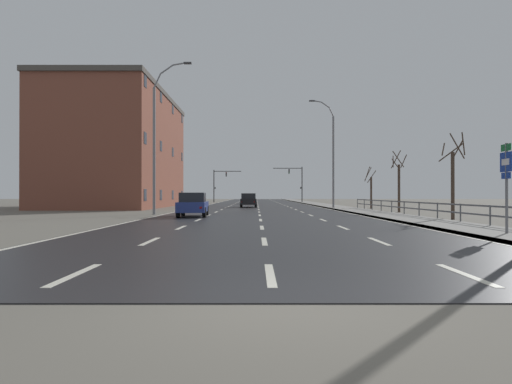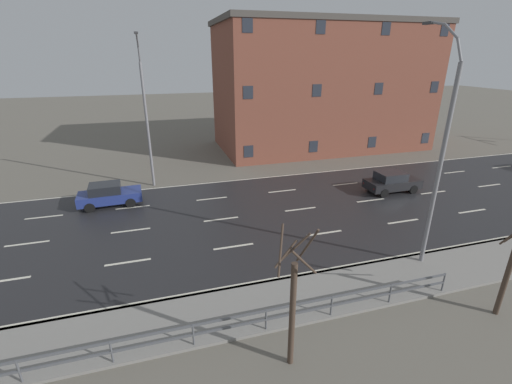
% 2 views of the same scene
% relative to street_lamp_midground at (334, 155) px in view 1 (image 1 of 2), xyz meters
% --- Properties ---
extents(ground_plane, '(160.00, 160.00, 0.12)m').
position_rel_street_lamp_midground_xyz_m(ground_plane, '(-7.44, 10.37, -5.47)').
color(ground_plane, '#666056').
extents(road_asphalt_strip, '(14.00, 120.00, 0.03)m').
position_rel_street_lamp_midground_xyz_m(road_asphalt_strip, '(-7.44, 22.36, -5.40)').
color(road_asphalt_strip, '#232326').
rests_on(road_asphalt_strip, ground).
extents(sidewalk_right, '(3.00, 120.00, 0.12)m').
position_rel_street_lamp_midground_xyz_m(sidewalk_right, '(0.99, 22.37, -5.35)').
color(sidewalk_right, gray).
rests_on(sidewalk_right, ground).
extents(guardrail, '(0.07, 29.47, 1.00)m').
position_rel_street_lamp_midground_xyz_m(guardrail, '(2.41, -15.53, -4.70)').
color(guardrail, '#515459').
rests_on(guardrail, ground).
extents(street_lamp_midground, '(2.55, 0.24, 11.06)m').
position_rel_street_lamp_midground_xyz_m(street_lamp_midground, '(0.00, 0.00, 0.00)').
color(street_lamp_midground, slate).
rests_on(street_lamp_midground, ground).
extents(street_lamp_left_bank, '(2.80, 0.24, 11.04)m').
position_rel_street_lamp_midground_xyz_m(street_lamp_left_bank, '(-14.86, -12.56, -0.04)').
color(street_lamp_left_bank, slate).
rests_on(street_lamp_left_bank, ground).
extents(highway_sign, '(0.09, 0.68, 3.23)m').
position_rel_street_lamp_midground_xyz_m(highway_sign, '(0.95, -28.57, -3.34)').
color(highway_sign, slate).
rests_on(highway_sign, ground).
extents(traffic_signal_right, '(5.20, 0.36, 6.34)m').
position_rel_street_lamp_midground_xyz_m(traffic_signal_right, '(-0.46, 32.25, -1.25)').
color(traffic_signal_right, '#38383A').
rests_on(traffic_signal_right, ground).
extents(traffic_signal_left, '(5.06, 0.36, 5.90)m').
position_rel_street_lamp_midground_xyz_m(traffic_signal_left, '(-14.42, 34.18, -1.52)').
color(traffic_signal_left, '#38383A').
rests_on(traffic_signal_left, ground).
extents(car_mid_centre, '(2.00, 4.18, 1.57)m').
position_rel_street_lamp_midground_xyz_m(car_mid_centre, '(-11.80, -15.52, -4.60)').
color(car_mid_centre, navy).
rests_on(car_mid_centre, ground).
extents(car_near_right, '(1.88, 4.12, 1.57)m').
position_rel_street_lamp_midground_xyz_m(car_near_right, '(-8.54, 4.62, -4.60)').
color(car_near_right, black).
rests_on(car_near_right, ground).
extents(car_distant, '(1.84, 4.10, 1.57)m').
position_rel_street_lamp_midground_xyz_m(car_distant, '(-8.76, 21.44, -4.60)').
color(car_distant, maroon).
rests_on(car_distant, ground).
extents(brick_building, '(11.16, 22.41, 12.99)m').
position_rel_street_lamp_midground_xyz_m(brick_building, '(-23.40, 5.81, 1.10)').
color(brick_building, brown).
rests_on(brick_building, ground).
extents(bare_tree_near, '(1.58, 1.78, 4.96)m').
position_rel_street_lamp_midground_xyz_m(bare_tree_near, '(3.72, -18.60, -3.03)').
color(bare_tree_near, '#423328').
rests_on(bare_tree_near, ground).
extents(bare_tree_mid, '(1.15, 1.23, 5.11)m').
position_rel_street_lamp_midground_xyz_m(bare_tree_mid, '(3.95, -8.49, -3.05)').
color(bare_tree_mid, '#423328').
rests_on(bare_tree_mid, ground).
extents(bare_tree_far, '(1.26, 0.79, 4.35)m').
position_rel_street_lamp_midground_xyz_m(bare_tree_far, '(4.05, 0.35, -3.50)').
color(bare_tree_far, '#423328').
rests_on(bare_tree_far, ground).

